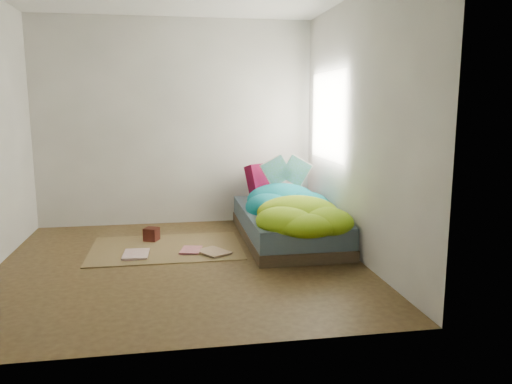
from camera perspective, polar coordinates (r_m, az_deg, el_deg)
The scene contains 12 objects.
ground at distance 4.97m, azimuth -8.47°, elevation -8.11°, with size 3.50×3.50×0.00m, color #3F2D18.
room_walls at distance 4.74m, azimuth -8.83°, elevation 10.96°, with size 3.54×3.54×2.62m.
bed at distance 5.77m, azimuth 3.54°, elevation -3.74°, with size 1.00×2.00×0.34m.
duvet at distance 5.48m, azimuth 4.10°, elevation -0.81°, with size 0.96×1.84×0.34m, color #08587C, non-canonical shape.
rug at distance 5.50m, azimuth -10.19°, elevation -6.32°, with size 1.60×1.10×0.01m, color brown.
pillow_floral at distance 6.50m, azimuth 2.72°, elevation -0.04°, with size 0.57×0.36×0.13m, color white.
pillow_magenta at distance 6.35m, azimuth 0.92°, elevation 1.20°, with size 0.45×0.14×0.45m, color #510530.
open_book at distance 6.09m, azimuth 3.51°, elevation 3.35°, with size 0.50×0.11×0.30m, color #2D8937, non-canonical shape.
wooden_box at distance 5.79m, azimuth -11.85°, elevation -4.74°, with size 0.15×0.15×0.15m, color #380F0C.
floor_book_a at distance 5.29m, azimuth -14.94°, elevation -6.96°, with size 0.26×0.35×0.03m, color silver.
floor_book_b at distance 5.33m, azimuth -8.55°, elevation -6.59°, with size 0.21×0.28×0.03m, color #DB7E89.
floor_book_c at distance 5.15m, azimuth -5.95°, elevation -7.12°, with size 0.24×0.33×0.03m, color #9E8567.
Camera 1 is at (-0.07, -4.73, 1.54)m, focal length 35.00 mm.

